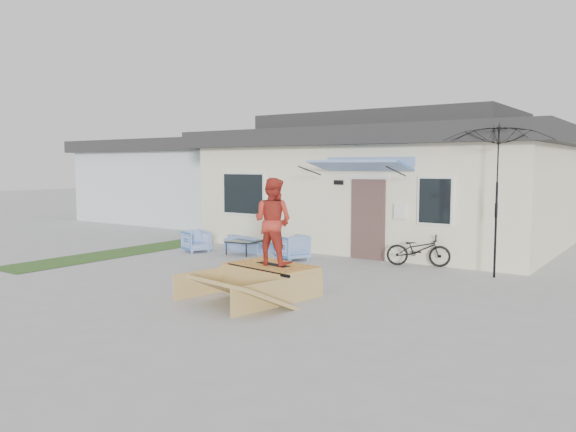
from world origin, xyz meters
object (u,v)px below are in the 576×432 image
Objects in this scene: bicycle at (419,246)px; coffee_table at (244,247)px; skateboard at (273,264)px; skater at (273,220)px; patio_umbrella at (497,198)px; armchair_left at (196,240)px; armchair_right at (292,246)px; loveseat at (248,241)px; skate_ramp at (271,280)px.

coffee_table is at bearing 80.85° from bicycle.
skateboard is 0.46× the size of skater.
patio_umbrella is 5.08m from skater.
armchair_left is 6.25m from bicycle.
bicycle is 0.93× the size of skater.
skateboard is at bearing -101.22° from armchair_left.
loveseat is at bearing -83.04° from armchair_right.
armchair_right is at bearing 129.86° from skateboard.
loveseat is at bearing -179.22° from patio_umbrella.
skateboard is at bearing 146.45° from loveseat.
loveseat is at bearing 118.38° from coffee_table.
armchair_right is 0.92× the size of coffee_table.
skateboard is (3.77, -3.93, 0.27)m from loveseat.
skate_ramp is at bearing -44.81° from coffee_table.
bicycle reaches higher than armchair_left.
armchair_right is at bearing -65.73° from skater.
bicycle is at bearing -56.66° from armchair_left.
skateboard is at bearing 90.00° from skate_ramp.
patio_umbrella is at bearing -62.60° from armchair_left.
armchair_right is 0.44× the size of skater.
skater is (3.77, -3.93, 1.12)m from loveseat.
armchair_right is at bearing 177.34° from loveseat.
armchair_right reaches higher than skate_ramp.
skate_ramp is at bearing 143.70° from bicycle.
skateboard is at bearing 143.65° from bicycle.
armchair_left is 0.41× the size of skater.
skater is at bearing -44.28° from coffee_table.
skater is at bearing 143.65° from bicycle.
bicycle is 0.70× the size of skate_ramp.
patio_umbrella is (8.01, 1.02, 1.41)m from armchair_left.
armchair_left is 0.44× the size of bicycle.
loveseat is 2.16× the size of armchair_right.
skate_ramp is (1.88, -3.47, -0.09)m from armchair_right.
skateboard is (3.48, -3.40, 0.38)m from coffee_table.
skater is at bearing 51.24° from armchair_right.
patio_umbrella reaches higher than skateboard.
skater is (-3.08, -4.02, -0.32)m from patio_umbrella.
loveseat is 0.62m from coffee_table.
armchair_left is at bearing 159.47° from skateboard.
armchair_left is at bearing -36.12° from skater.
skater is at bearing -127.44° from patio_umbrella.
skater reaches higher than bicycle.
armchair_right is 3.95m from skate_ramp.
armchair_right is at bearing 128.83° from skate_ramp.
patio_umbrella reaches higher than armchair_left.
armchair_left reaches higher than loveseat.
loveseat is 1.48m from armchair_left.
armchair_left is 0.85× the size of coffee_table.
patio_umbrella is (6.56, 0.63, 1.55)m from coffee_table.
armchair_left is 0.31× the size of skate_ramp.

